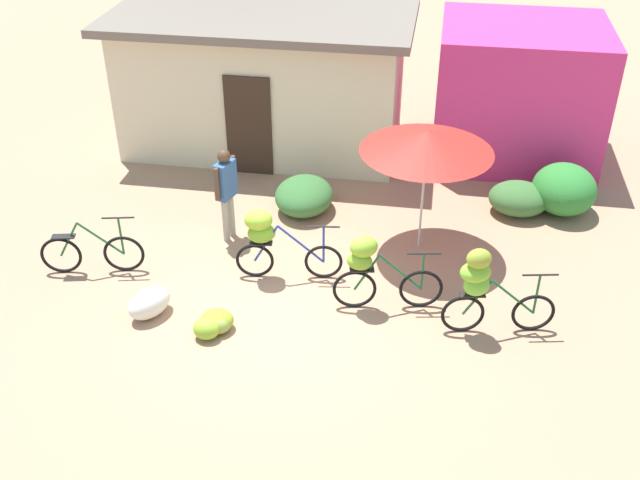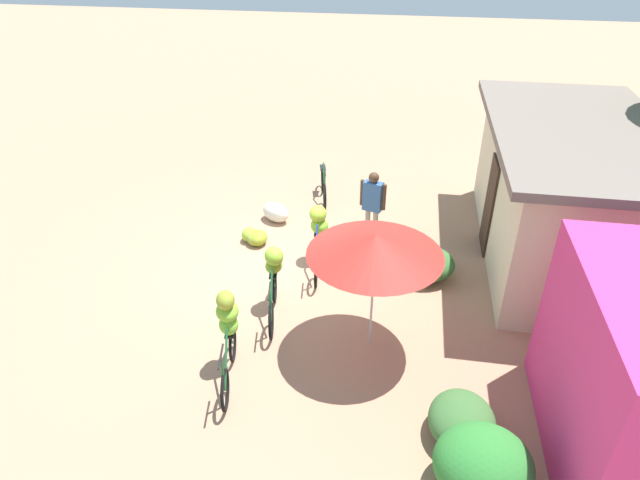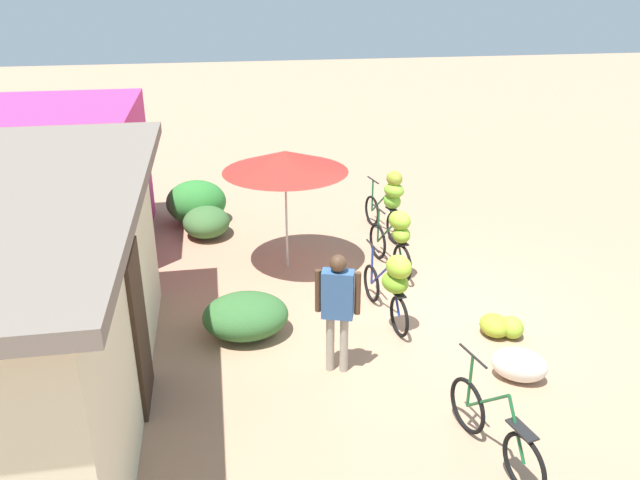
{
  "view_description": "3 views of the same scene",
  "coord_description": "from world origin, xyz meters",
  "px_view_note": "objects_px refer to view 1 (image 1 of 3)",
  "views": [
    {
      "loc": [
        2.02,
        -8.69,
        6.99
      ],
      "look_at": [
        0.46,
        0.8,
        0.8
      ],
      "focal_mm": 42.22,
      "sensor_mm": 36.0,
      "label": 1
    },
    {
      "loc": [
        9.02,
        2.43,
        6.37
      ],
      "look_at": [
        0.63,
        1.04,
        1.14
      ],
      "focal_mm": 30.89,
      "sensor_mm": 36.0,
      "label": 2
    },
    {
      "loc": [
        -8.07,
        3.23,
        4.85
      ],
      "look_at": [
        1.22,
        1.64,
        0.79
      ],
      "focal_mm": 35.07,
      "sensor_mm": 36.0,
      "label": 3
    }
  ],
  "objects_px": {
    "banana_pile_on_ground": "(214,324)",
    "produce_sack": "(149,303)",
    "building_low": "(264,80)",
    "bicycle_near_pile": "(269,236)",
    "person_vendor": "(226,185)",
    "bicycle_leftmost": "(93,253)",
    "bicycle_by_shop": "(483,285)",
    "bicycle_center_loaded": "(373,266)",
    "shop_pink": "(518,92)",
    "market_umbrella": "(427,141)"
  },
  "relations": [
    {
      "from": "building_low",
      "to": "market_umbrella",
      "type": "relative_size",
      "value": 2.82
    },
    {
      "from": "person_vendor",
      "to": "bicycle_leftmost",
      "type": "bearing_deg",
      "value": -144.36
    },
    {
      "from": "person_vendor",
      "to": "bicycle_near_pile",
      "type": "bearing_deg",
      "value": -46.81
    },
    {
      "from": "shop_pink",
      "to": "market_umbrella",
      "type": "relative_size",
      "value": 1.5
    },
    {
      "from": "bicycle_leftmost",
      "to": "bicycle_by_shop",
      "type": "height_order",
      "value": "bicycle_by_shop"
    },
    {
      "from": "shop_pink",
      "to": "produce_sack",
      "type": "relative_size",
      "value": 4.57
    },
    {
      "from": "bicycle_by_shop",
      "to": "produce_sack",
      "type": "height_order",
      "value": "bicycle_by_shop"
    },
    {
      "from": "bicycle_near_pile",
      "to": "bicycle_center_loaded",
      "type": "relative_size",
      "value": 1.03
    },
    {
      "from": "bicycle_near_pile",
      "to": "produce_sack",
      "type": "height_order",
      "value": "bicycle_near_pile"
    },
    {
      "from": "banana_pile_on_ground",
      "to": "produce_sack",
      "type": "height_order",
      "value": "produce_sack"
    },
    {
      "from": "market_umbrella",
      "to": "bicycle_leftmost",
      "type": "height_order",
      "value": "market_umbrella"
    },
    {
      "from": "bicycle_near_pile",
      "to": "building_low",
      "type": "bearing_deg",
      "value": 103.46
    },
    {
      "from": "market_umbrella",
      "to": "bicycle_leftmost",
      "type": "relative_size",
      "value": 1.32
    },
    {
      "from": "bicycle_by_shop",
      "to": "building_low",
      "type": "bearing_deg",
      "value": 127.73
    },
    {
      "from": "banana_pile_on_ground",
      "to": "person_vendor",
      "type": "distance_m",
      "value": 2.68
    },
    {
      "from": "bicycle_center_loaded",
      "to": "bicycle_near_pile",
      "type": "bearing_deg",
      "value": 162.6
    },
    {
      "from": "building_low",
      "to": "produce_sack",
      "type": "xyz_separation_m",
      "value": [
        -0.39,
        -6.08,
        -1.19
      ]
    },
    {
      "from": "building_low",
      "to": "bicycle_near_pile",
      "type": "distance_m",
      "value": 5.0
    },
    {
      "from": "bicycle_leftmost",
      "to": "bicycle_center_loaded",
      "type": "bearing_deg",
      "value": -2.39
    },
    {
      "from": "shop_pink",
      "to": "banana_pile_on_ground",
      "type": "relative_size",
      "value": 5.28
    },
    {
      "from": "bicycle_leftmost",
      "to": "bicycle_near_pile",
      "type": "bearing_deg",
      "value": 6.8
    },
    {
      "from": "building_low",
      "to": "bicycle_leftmost",
      "type": "relative_size",
      "value": 3.73
    },
    {
      "from": "shop_pink",
      "to": "bicycle_by_shop",
      "type": "height_order",
      "value": "shop_pink"
    },
    {
      "from": "market_umbrella",
      "to": "produce_sack",
      "type": "xyz_separation_m",
      "value": [
        -3.83,
        -2.53,
        -1.73
      ]
    },
    {
      "from": "building_low",
      "to": "bicycle_center_loaded",
      "type": "relative_size",
      "value": 3.69
    },
    {
      "from": "shop_pink",
      "to": "person_vendor",
      "type": "relative_size",
      "value": 1.92
    },
    {
      "from": "banana_pile_on_ground",
      "to": "produce_sack",
      "type": "relative_size",
      "value": 0.87
    },
    {
      "from": "market_umbrella",
      "to": "shop_pink",
      "type": "bearing_deg",
      "value": 66.86
    },
    {
      "from": "bicycle_leftmost",
      "to": "banana_pile_on_ground",
      "type": "bearing_deg",
      "value": -26.47
    },
    {
      "from": "bicycle_by_shop",
      "to": "banana_pile_on_ground",
      "type": "distance_m",
      "value": 3.84
    },
    {
      "from": "bicycle_leftmost",
      "to": "bicycle_by_shop",
      "type": "relative_size",
      "value": 1.0
    },
    {
      "from": "building_low",
      "to": "produce_sack",
      "type": "height_order",
      "value": "building_low"
    },
    {
      "from": "building_low",
      "to": "banana_pile_on_ground",
      "type": "distance_m",
      "value": 6.47
    },
    {
      "from": "shop_pink",
      "to": "bicycle_near_pile",
      "type": "xyz_separation_m",
      "value": [
        -3.96,
        -5.19,
        -0.59
      ]
    },
    {
      "from": "market_umbrella",
      "to": "bicycle_center_loaded",
      "type": "xyz_separation_m",
      "value": [
        -0.62,
        -1.79,
        -1.22
      ]
    },
    {
      "from": "building_low",
      "to": "bicycle_near_pile",
      "type": "xyz_separation_m",
      "value": [
        1.15,
        -4.82,
        -0.66
      ]
    },
    {
      "from": "bicycle_leftmost",
      "to": "produce_sack",
      "type": "distance_m",
      "value": 1.57
    },
    {
      "from": "bicycle_center_loaded",
      "to": "market_umbrella",
      "type": "bearing_deg",
      "value": 70.85
    },
    {
      "from": "bicycle_leftmost",
      "to": "bicycle_center_loaded",
      "type": "xyz_separation_m",
      "value": [
        4.47,
        -0.19,
        0.37
      ]
    },
    {
      "from": "produce_sack",
      "to": "shop_pink",
      "type": "bearing_deg",
      "value": 49.53
    },
    {
      "from": "bicycle_center_loaded",
      "to": "shop_pink",
      "type": "bearing_deg",
      "value": 68.08
    },
    {
      "from": "bicycle_leftmost",
      "to": "banana_pile_on_ground",
      "type": "relative_size",
      "value": 2.66
    },
    {
      "from": "shop_pink",
      "to": "produce_sack",
      "type": "height_order",
      "value": "shop_pink"
    },
    {
      "from": "produce_sack",
      "to": "bicycle_by_shop",
      "type": "bearing_deg",
      "value": 4.85
    },
    {
      "from": "shop_pink",
      "to": "bicycle_leftmost",
      "type": "relative_size",
      "value": 1.99
    },
    {
      "from": "bicycle_leftmost",
      "to": "banana_pile_on_ground",
      "type": "height_order",
      "value": "bicycle_leftmost"
    },
    {
      "from": "building_low",
      "to": "bicycle_center_loaded",
      "type": "height_order",
      "value": "building_low"
    },
    {
      "from": "shop_pink",
      "to": "bicycle_center_loaded",
      "type": "relative_size",
      "value": 1.97
    },
    {
      "from": "banana_pile_on_ground",
      "to": "person_vendor",
      "type": "bearing_deg",
      "value": 100.27
    },
    {
      "from": "market_umbrella",
      "to": "bicycle_by_shop",
      "type": "xyz_separation_m",
      "value": [
        0.95,
        -2.12,
        -1.12
      ]
    }
  ]
}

